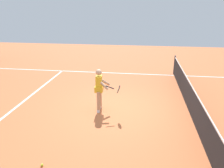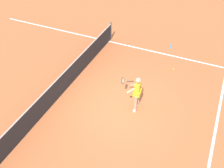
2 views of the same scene
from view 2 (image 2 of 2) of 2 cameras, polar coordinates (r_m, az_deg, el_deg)
The scene contains 7 objects.
ground_plane at distance 11.02m, azimuth 2.05°, elevation -4.86°, with size 28.18×28.18×0.00m, color #C66638.
service_line_marking at distance 10.69m, azimuth 21.30°, elevation -10.27°, with size 9.21×0.10×0.01m, color white.
sideline_right_marking at distance 14.50m, azimuth 9.05°, elevation 6.94°, with size 0.10×19.68×0.01m, color white.
court_net at distance 11.69m, azimuth -10.13°, elevation 0.68°, with size 9.89×0.08×1.05m.
tennis_player at distance 10.45m, azimuth 5.37°, elevation -1.72°, with size 0.76×0.96×1.55m.
tennis_ball_mid at distance 13.31m, azimuth 13.17°, elevation 3.16°, with size 0.07×0.07×0.07m, color #D1E533.
water_bottle at distance 14.90m, azimuth 12.54°, elevation 7.96°, with size 0.07×0.07×0.24m, color #4C9EE5.
Camera 2 is at (-7.34, -2.84, 7.73)m, focal length 42.25 mm.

